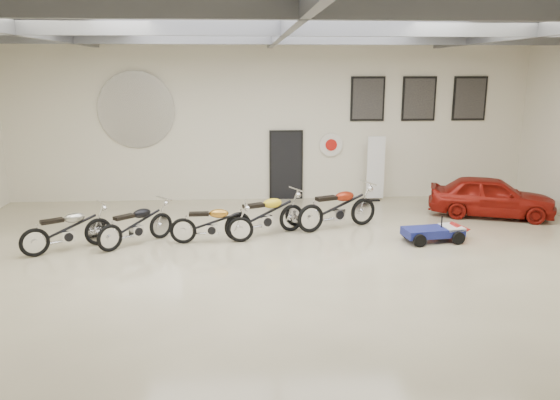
{
  "coord_description": "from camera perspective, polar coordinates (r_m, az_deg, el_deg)",
  "views": [
    {
      "loc": [
        -0.78,
        -10.77,
        3.97
      ],
      "look_at": [
        0.0,
        1.2,
        1.1
      ],
      "focal_mm": 35.0,
      "sensor_mm": 36.0,
      "label": 1
    }
  ],
  "objects": [
    {
      "name": "floor",
      "position": [
        11.5,
        0.39,
        -6.73
      ],
      "size": [
        16.0,
        12.0,
        0.01
      ],
      "primitive_type": "cube",
      "color": "beige",
      "rests_on": "ground"
    },
    {
      "name": "ceiling",
      "position": [
        10.84,
        0.44,
        18.91
      ],
      "size": [
        16.0,
        12.0,
        0.01
      ],
      "primitive_type": "cube",
      "color": "slate",
      "rests_on": "back_wall"
    },
    {
      "name": "back_wall",
      "position": [
        16.85,
        -1.08,
        8.46
      ],
      "size": [
        16.0,
        0.02,
        5.0
      ],
      "primitive_type": "cube",
      "color": "beige",
      "rests_on": "floor"
    },
    {
      "name": "ceiling_beams",
      "position": [
        10.82,
        0.43,
        17.59
      ],
      "size": [
        15.8,
        11.8,
        0.32
      ],
      "primitive_type": null,
      "color": "slate",
      "rests_on": "ceiling"
    },
    {
      "name": "door",
      "position": [
        17.02,
        0.64,
        3.58
      ],
      "size": [
        0.92,
        0.08,
        2.1
      ],
      "primitive_type": "cube",
      "color": "black",
      "rests_on": "back_wall"
    },
    {
      "name": "logo_plaque",
      "position": [
        17.06,
        -14.79,
        9.09
      ],
      "size": [
        2.3,
        0.06,
        1.16
      ],
      "primitive_type": null,
      "color": "silver",
      "rests_on": "back_wall"
    },
    {
      "name": "poster_left",
      "position": [
        17.17,
        9.14,
        10.39
      ],
      "size": [
        1.05,
        0.08,
        1.35
      ],
      "primitive_type": null,
      "color": "black",
      "rests_on": "back_wall"
    },
    {
      "name": "poster_mid",
      "position": [
        17.59,
        14.31,
        10.22
      ],
      "size": [
        1.05,
        0.08,
        1.35
      ],
      "primitive_type": null,
      "color": "black",
      "rests_on": "back_wall"
    },
    {
      "name": "poster_right",
      "position": [
        18.15,
        19.2,
        9.98
      ],
      "size": [
        1.05,
        0.08,
        1.35
      ],
      "primitive_type": null,
      "color": "black",
      "rests_on": "back_wall"
    },
    {
      "name": "oil_sign",
      "position": [
        17.08,
        5.36,
        5.77
      ],
      "size": [
        0.72,
        0.1,
        0.72
      ],
      "primitive_type": null,
      "color": "white",
      "rests_on": "back_wall"
    },
    {
      "name": "banner_stand",
      "position": [
        17.02,
        9.95,
        3.14
      ],
      "size": [
        0.53,
        0.22,
        1.96
      ],
      "primitive_type": null,
      "rotation": [
        0.0,
        0.0,
        0.01
      ],
      "color": "white",
      "rests_on": "floor"
    },
    {
      "name": "motorcycle_silver",
      "position": [
        13.08,
        -21.39,
        -2.8
      ],
      "size": [
        2.0,
        1.59,
        1.03
      ],
      "primitive_type": null,
      "rotation": [
        0.0,
        0.0,
        0.57
      ],
      "color": "silver",
      "rests_on": "floor"
    },
    {
      "name": "motorcycle_black",
      "position": [
        13.04,
        -14.83,
        -2.41
      ],
      "size": [
        1.83,
        1.76,
        1.01
      ],
      "primitive_type": null,
      "rotation": [
        0.0,
        0.0,
        0.75
      ],
      "color": "silver",
      "rests_on": "floor"
    },
    {
      "name": "motorcycle_gold",
      "position": [
        12.84,
        -7.15,
        -2.35
      ],
      "size": [
        1.92,
        0.63,
        0.99
      ],
      "primitive_type": null,
      "rotation": [
        0.0,
        0.0,
        0.02
      ],
      "color": "silver",
      "rests_on": "floor"
    },
    {
      "name": "motorcycle_yellow",
      "position": [
        13.29,
        -1.53,
        -1.44
      ],
      "size": [
        2.2,
        1.54,
        1.11
      ],
      "primitive_type": null,
      "rotation": [
        0.0,
        0.0,
        0.46
      ],
      "color": "silver",
      "rests_on": "floor"
    },
    {
      "name": "motorcycle_red",
      "position": [
        13.93,
        6.03,
        -0.7
      ],
      "size": [
        2.33,
        1.48,
        1.16
      ],
      "primitive_type": null,
      "rotation": [
        0.0,
        0.0,
        0.38
      ],
      "color": "silver",
      "rests_on": "floor"
    },
    {
      "name": "go_kart",
      "position": [
        13.47,
        16.25,
        -2.86
      ],
      "size": [
        1.81,
        1.0,
        0.62
      ],
      "primitive_type": null,
      "rotation": [
        0.0,
        0.0,
        0.13
      ],
      "color": "navy",
      "rests_on": "floor"
    },
    {
      "name": "vintage_car",
      "position": [
        16.14,
        21.2,
        0.36
      ],
      "size": [
        2.34,
        3.57,
        1.13
      ],
      "primitive_type": "imported",
      "rotation": [
        0.0,
        0.0,
        1.24
      ],
      "color": "maroon",
      "rests_on": "floor"
    }
  ]
}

